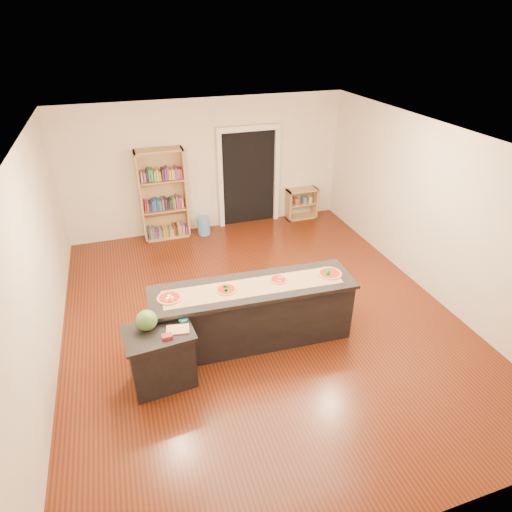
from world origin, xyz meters
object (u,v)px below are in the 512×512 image
object	(u,v)px
watermelon	(147,320)
waste_bin	(204,226)
kitchen_island	(253,313)
bookshelf	(163,195)
side_counter	(161,357)
low_shelf	(302,204)

from	to	relation	value
watermelon	waste_bin	bearing A→B (deg)	69.17
kitchen_island	bookshelf	bearing A→B (deg)	104.03
bookshelf	watermelon	size ratio (longest dim) A/B	7.32
kitchen_island	side_counter	size ratio (longest dim) A/B	3.40
kitchen_island	side_counter	distance (m)	1.44
kitchen_island	bookshelf	size ratio (longest dim) A/B	1.50
side_counter	bookshelf	distance (m)	4.30
bookshelf	waste_bin	bearing A→B (deg)	-8.46
low_shelf	bookshelf	bearing A→B (deg)	-179.68
side_counter	bookshelf	size ratio (longest dim) A/B	0.44
kitchen_island	side_counter	xyz separation A→B (m)	(-1.37, -0.43, -0.06)
watermelon	low_shelf	bearing A→B (deg)	46.73
kitchen_island	low_shelf	xyz separation A→B (m)	(2.41, 3.80, -0.12)
side_counter	bookshelf	world-z (taller)	bookshelf
bookshelf	kitchen_island	bearing A→B (deg)	-78.88
bookshelf	watermelon	distance (m)	4.18
waste_bin	watermelon	xyz separation A→B (m)	(-1.52, -4.00, 0.77)
bookshelf	waste_bin	world-z (taller)	bookshelf
low_shelf	watermelon	distance (m)	5.71
waste_bin	side_counter	bearing A→B (deg)	-109.04
side_counter	low_shelf	world-z (taller)	side_counter
waste_bin	bookshelf	bearing A→B (deg)	171.54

